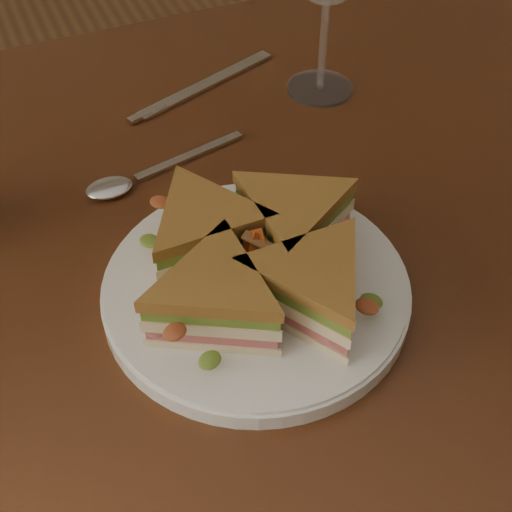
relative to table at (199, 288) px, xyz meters
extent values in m
cube|color=#34180B|center=(0.00, 0.00, 0.08)|extent=(1.20, 0.80, 0.04)
cylinder|color=black|center=(0.54, 0.34, -0.30)|extent=(0.06, 0.06, 0.71)
cylinder|color=white|center=(0.02, -0.11, 0.11)|extent=(0.26, 0.26, 0.02)
cube|color=silver|center=(0.03, 0.09, 0.10)|extent=(0.13, 0.04, 0.00)
ellipsoid|color=silver|center=(-0.06, 0.07, 0.10)|extent=(0.05, 0.03, 0.01)
cube|color=silver|center=(0.10, 0.22, 0.10)|extent=(0.19, 0.08, 0.00)
cube|color=silver|center=(0.01, 0.19, 0.10)|extent=(0.05, 0.03, 0.00)
cylinder|color=white|center=(0.22, 0.16, 0.10)|extent=(0.08, 0.08, 0.00)
cylinder|color=white|center=(0.22, 0.16, 0.16)|extent=(0.01, 0.01, 0.11)
camera|label=1|loc=(-0.14, -0.49, 0.57)|focal=50.00mm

